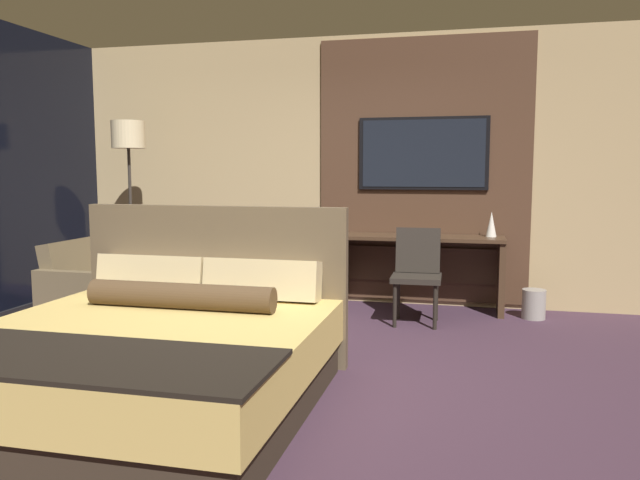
% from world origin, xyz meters
% --- Properties ---
extents(ground_plane, '(16.00, 16.00, 0.00)m').
position_xyz_m(ground_plane, '(0.00, 0.00, 0.00)').
color(ground_plane, '#3D2838').
extents(wall_back_tv_panel, '(7.20, 0.09, 2.80)m').
position_xyz_m(wall_back_tv_panel, '(0.10, 2.59, 1.40)').
color(wall_back_tv_panel, tan).
rests_on(wall_back_tv_panel, ground_plane).
extents(bed, '(2.00, 2.09, 1.15)m').
position_xyz_m(bed, '(-0.53, -0.66, 0.31)').
color(bed, '#33281E').
rests_on(bed, ground_plane).
extents(desk, '(1.65, 0.47, 0.75)m').
position_xyz_m(desk, '(0.81, 2.33, 0.51)').
color(desk, '#422D1E').
rests_on(desk, ground_plane).
extents(tv, '(1.31, 0.04, 0.74)m').
position_xyz_m(tv, '(0.81, 2.52, 1.58)').
color(tv, black).
extents(desk_chair, '(0.45, 0.45, 0.87)m').
position_xyz_m(desk_chair, '(0.83, 1.78, 0.52)').
color(desk_chair, '#28231E').
rests_on(desk_chair, ground_plane).
extents(armchair_by_window, '(0.86, 0.87, 0.76)m').
position_xyz_m(armchair_by_window, '(-2.08, 1.14, 0.25)').
color(armchair_by_window, brown).
rests_on(armchair_by_window, ground_plane).
extents(floor_lamp, '(0.34, 0.34, 1.91)m').
position_xyz_m(floor_lamp, '(-2.16, 1.89, 1.62)').
color(floor_lamp, '#282623').
rests_on(floor_lamp, ground_plane).
extents(vase_tall, '(0.11, 0.11, 0.25)m').
position_xyz_m(vase_tall, '(1.50, 2.38, 0.88)').
color(vase_tall, silver).
rests_on(vase_tall, desk).
extents(waste_bin, '(0.22, 0.22, 0.28)m').
position_xyz_m(waste_bin, '(1.91, 2.18, 0.14)').
color(waste_bin, gray).
rests_on(waste_bin, ground_plane).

